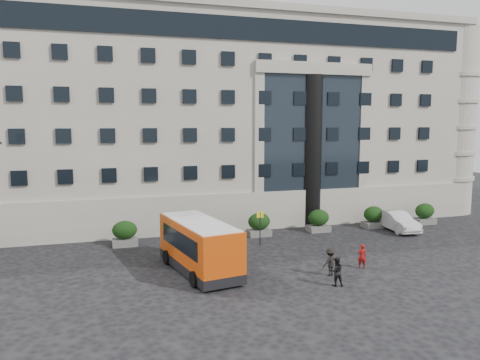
# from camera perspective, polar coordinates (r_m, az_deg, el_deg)

# --- Properties ---
(ground) EXTENTS (120.00, 120.00, 0.00)m
(ground) POSITION_cam_1_polar(r_m,az_deg,el_deg) (28.66, -4.80, -11.24)
(ground) COLOR black
(ground) RESTS_ON ground
(civic_building) EXTENTS (44.00, 24.00, 18.00)m
(civic_building) POSITION_cam_1_polar(r_m,az_deg,el_deg) (50.00, -3.42, 7.03)
(civic_building) COLOR gray
(civic_building) RESTS_ON ground
(entrance_column) EXTENTS (1.80, 1.80, 13.00)m
(entrance_column) POSITION_cam_1_polar(r_m,az_deg,el_deg) (40.98, 8.66, 3.48)
(entrance_column) COLOR black
(entrance_column) RESTS_ON ground
(hedge_a) EXTENTS (1.80, 1.26, 1.84)m
(hedge_a) POSITION_cam_1_polar(r_m,az_deg,el_deg) (35.40, -13.87, -6.32)
(hedge_a) COLOR #585856
(hedge_a) RESTS_ON ground
(hedge_b) EXTENTS (1.80, 1.26, 1.84)m
(hedge_b) POSITION_cam_1_polar(r_m,az_deg,el_deg) (36.01, -5.54, -5.92)
(hedge_b) COLOR #585856
(hedge_b) RESTS_ON ground
(hedge_c) EXTENTS (1.80, 1.26, 1.84)m
(hedge_c) POSITION_cam_1_polar(r_m,az_deg,el_deg) (37.34, 2.35, -5.43)
(hedge_c) COLOR #585856
(hedge_c) RESTS_ON ground
(hedge_d) EXTENTS (1.80, 1.26, 1.84)m
(hedge_d) POSITION_cam_1_polar(r_m,az_deg,el_deg) (39.32, 9.55, -4.89)
(hedge_d) COLOR #585856
(hedge_d) RESTS_ON ground
(hedge_e) EXTENTS (1.80, 1.26, 1.84)m
(hedge_e) POSITION_cam_1_polar(r_m,az_deg,el_deg) (41.85, 15.97, -4.34)
(hedge_e) COLOR #585856
(hedge_e) RESTS_ON ground
(hedge_f) EXTENTS (1.80, 1.26, 1.84)m
(hedge_f) POSITION_cam_1_polar(r_m,az_deg,el_deg) (44.84, 21.58, -3.81)
(hedge_f) COLOR #585856
(hedge_f) RESTS_ON ground
(bus_stop_sign) EXTENTS (0.50, 0.08, 2.52)m
(bus_stop_sign) POSITION_cam_1_polar(r_m,az_deg,el_deg) (34.29, 2.47, -5.17)
(bus_stop_sign) COLOR #262628
(bus_stop_sign) RESTS_ON ground
(minibus) EXTENTS (3.87, 7.78, 3.11)m
(minibus) POSITION_cam_1_polar(r_m,az_deg,el_deg) (28.44, -4.99, -7.79)
(minibus) COLOR #BF3E09
(minibus) RESTS_ON ground
(red_truck) EXTENTS (3.35, 5.74, 2.91)m
(red_truck) POSITION_cam_1_polar(r_m,az_deg,el_deg) (41.81, -25.49, -3.98)
(red_truck) COLOR maroon
(red_truck) RESTS_ON ground
(white_taxi) EXTENTS (1.92, 4.94, 1.60)m
(white_taxi) POSITION_cam_1_polar(r_m,az_deg,el_deg) (41.32, 18.56, -4.76)
(white_taxi) COLOR silver
(white_taxi) RESTS_ON ground
(pedestrian_a) EXTENTS (0.64, 0.53, 1.52)m
(pedestrian_a) POSITION_cam_1_polar(r_m,az_deg,el_deg) (30.23, 14.64, -8.97)
(pedestrian_a) COLOR maroon
(pedestrian_a) RESTS_ON ground
(pedestrian_b) EXTENTS (0.90, 0.77, 1.62)m
(pedestrian_b) POSITION_cam_1_polar(r_m,az_deg,el_deg) (26.76, 11.67, -10.88)
(pedestrian_b) COLOR black
(pedestrian_b) RESTS_ON ground
(pedestrian_c) EXTENTS (1.19, 0.87, 1.65)m
(pedestrian_c) POSITION_cam_1_polar(r_m,az_deg,el_deg) (28.39, 10.94, -9.78)
(pedestrian_c) COLOR black
(pedestrian_c) RESTS_ON ground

